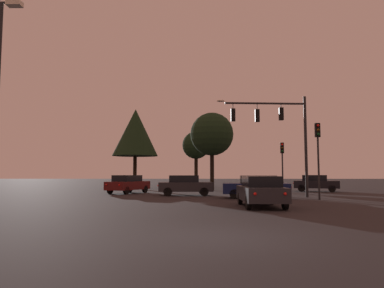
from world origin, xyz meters
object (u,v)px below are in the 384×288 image
(traffic_light_corner_right, at_px, (282,157))
(car_crossing_left, at_px, (185,185))
(car_crossing_right, at_px, (256,186))
(car_parked_lot, at_px, (128,184))
(tree_center_horizon, at_px, (212,134))
(car_far_lane, at_px, (316,183))
(traffic_light_corner_left, at_px, (318,146))
(car_nearside_lane, at_px, (261,191))
(tree_behind_sign, at_px, (135,133))
(tree_left_far, at_px, (196,146))
(traffic_signal_mast_arm, at_px, (278,126))

(traffic_light_corner_right, relative_size, car_crossing_left, 1.02)
(car_crossing_right, height_order, car_parked_lot, same)
(tree_center_horizon, bearing_deg, car_far_lane, -12.88)
(traffic_light_corner_left, relative_size, traffic_light_corner_right, 1.14)
(traffic_light_corner_left, distance_m, car_nearside_lane, 7.19)
(car_crossing_right, relative_size, car_far_lane, 1.06)
(car_far_lane, bearing_deg, tree_behind_sign, 159.07)
(traffic_light_corner_right, distance_m, car_nearside_lane, 13.01)
(car_crossing_left, distance_m, car_far_lane, 13.42)
(traffic_light_corner_left, distance_m, car_far_lane, 11.30)
(traffic_light_corner_right, xyz_separation_m, tree_left_far, (-7.29, 17.10, 2.36))
(car_far_lane, bearing_deg, traffic_light_corner_left, -107.49)
(car_crossing_right, distance_m, tree_behind_sign, 20.23)
(car_crossing_left, height_order, tree_behind_sign, tree_behind_sign)
(traffic_light_corner_left, bearing_deg, car_crossing_right, 160.97)
(car_crossing_right, relative_size, tree_left_far, 0.63)
(car_crossing_right, bearing_deg, tree_left_far, 99.98)
(traffic_light_corner_left, height_order, car_far_lane, traffic_light_corner_left)
(traffic_light_corner_left, distance_m, car_parked_lot, 15.54)
(tree_left_far, relative_size, tree_center_horizon, 0.94)
(traffic_light_corner_left, relative_size, tree_left_far, 0.67)
(traffic_light_corner_right, bearing_deg, car_crossing_right, -118.35)
(traffic_signal_mast_arm, distance_m, tree_center_horizon, 11.18)
(car_nearside_lane, height_order, car_crossing_left, same)
(traffic_light_corner_left, xyz_separation_m, tree_behind_sign, (-14.72, 17.37, 2.89))
(traffic_light_corner_right, distance_m, car_far_lane, 5.47)
(tree_behind_sign, bearing_deg, car_parked_lot, -83.28)
(car_crossing_left, bearing_deg, tree_left_far, 87.76)
(traffic_signal_mast_arm, height_order, car_nearside_lane, traffic_signal_mast_arm)
(traffic_light_corner_left, height_order, traffic_light_corner_right, traffic_light_corner_left)
(car_far_lane, height_order, tree_left_far, tree_left_far)
(car_crossing_left, distance_m, tree_behind_sign, 15.46)
(car_crossing_left, xyz_separation_m, tree_left_far, (0.79, 20.08, 4.59))
(traffic_signal_mast_arm, height_order, car_far_lane, traffic_signal_mast_arm)
(car_far_lane, bearing_deg, tree_center_horizon, 167.12)
(traffic_signal_mast_arm, xyz_separation_m, tree_behind_sign, (-12.71, 15.06, 1.29))
(car_crossing_left, height_order, car_crossing_right, same)
(traffic_signal_mast_arm, relative_size, car_nearside_lane, 1.61)
(traffic_light_corner_right, bearing_deg, tree_behind_sign, 144.56)
(traffic_light_corner_left, bearing_deg, traffic_light_corner_right, 94.20)
(car_parked_lot, height_order, tree_behind_sign, tree_behind_sign)
(car_parked_lot, distance_m, tree_behind_sign, 11.64)
(traffic_signal_mast_arm, xyz_separation_m, car_crossing_right, (-1.75, -1.01, -4.23))
(car_crossing_left, distance_m, car_crossing_right, 5.70)
(tree_behind_sign, distance_m, tree_center_horizon, 9.75)
(tree_left_far, bearing_deg, car_far_lane, -51.31)
(traffic_light_corner_right, distance_m, car_crossing_left, 8.89)
(traffic_light_corner_left, xyz_separation_m, traffic_light_corner_right, (-0.53, 7.28, -0.40))
(traffic_light_corner_left, xyz_separation_m, tree_center_horizon, (-6.22, 12.66, 2.14))
(car_crossing_left, bearing_deg, car_crossing_right, -31.67)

